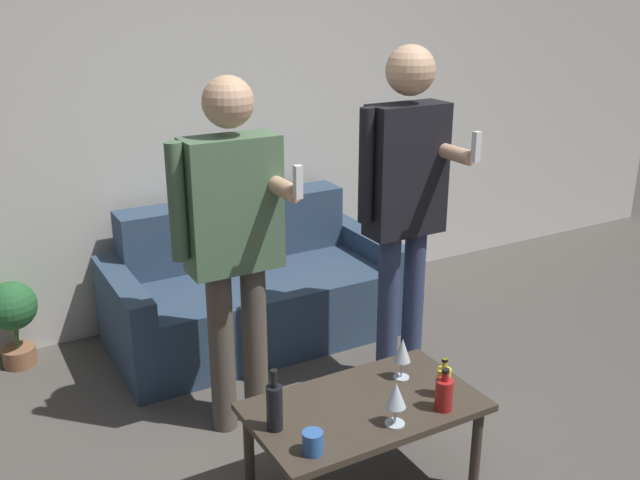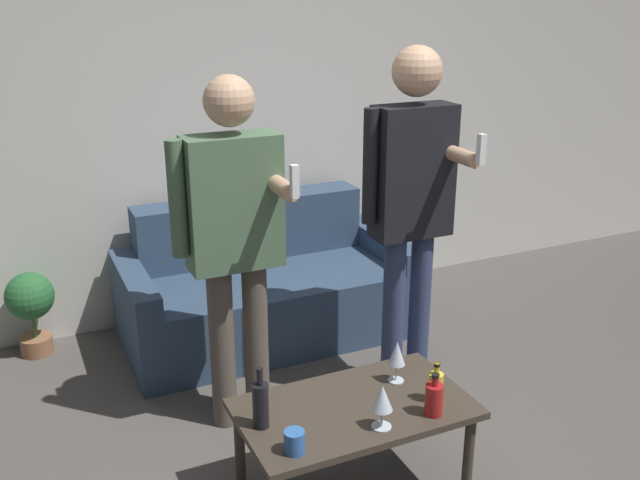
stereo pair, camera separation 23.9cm
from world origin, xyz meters
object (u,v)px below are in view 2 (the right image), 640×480
object	(u,v)px
couch	(265,289)
coffee_table	(354,416)
person_standing_left	(233,230)
person_standing_right	(411,195)
bottle_orange	(261,404)

from	to	relation	value
couch	coffee_table	size ratio (longest dim) A/B	1.81
person_standing_left	person_standing_right	bearing A→B (deg)	-5.09
bottle_orange	person_standing_left	bearing A→B (deg)	78.50
bottle_orange	person_standing_left	size ratio (longest dim) A/B	0.15
person_standing_right	coffee_table	bearing A→B (deg)	-134.38
bottle_orange	person_standing_right	xyz separation A→B (m)	(1.03, 0.63, 0.54)
person_standing_left	person_standing_right	world-z (taller)	person_standing_right
person_standing_left	bottle_orange	bearing A→B (deg)	-101.50
person_standing_left	person_standing_right	distance (m)	0.89
coffee_table	person_standing_left	size ratio (longest dim) A/B	0.56
couch	person_standing_right	distance (m)	1.29
bottle_orange	person_standing_right	world-z (taller)	person_standing_right
bottle_orange	person_standing_left	world-z (taller)	person_standing_left
couch	bottle_orange	world-z (taller)	couch
couch	person_standing_left	world-z (taller)	person_standing_left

